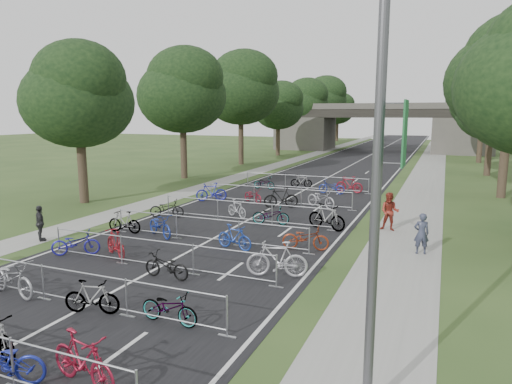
# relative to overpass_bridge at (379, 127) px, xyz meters

# --- Properties ---
(road) EXTENTS (11.00, 140.00, 0.01)m
(road) POSITION_rel_overpass_bridge_xyz_m (0.00, -15.00, -3.53)
(road) COLOR black
(road) RESTS_ON ground
(sidewalk_right) EXTENTS (3.00, 140.00, 0.01)m
(sidewalk_right) POSITION_rel_overpass_bridge_xyz_m (8.00, -15.00, -3.53)
(sidewalk_right) COLOR gray
(sidewalk_right) RESTS_ON ground
(sidewalk_left) EXTENTS (2.00, 140.00, 0.01)m
(sidewalk_left) POSITION_rel_overpass_bridge_xyz_m (-7.50, -15.00, -3.53)
(sidewalk_left) COLOR gray
(sidewalk_left) RESTS_ON ground
(lane_markings) EXTENTS (0.12, 140.00, 0.00)m
(lane_markings) POSITION_rel_overpass_bridge_xyz_m (0.00, -15.00, -3.53)
(lane_markings) COLOR silver
(lane_markings) RESTS_ON ground
(overpass_bridge) EXTENTS (31.00, 8.00, 7.05)m
(overpass_bridge) POSITION_rel_overpass_bridge_xyz_m (0.00, 0.00, 0.00)
(overpass_bridge) COLOR #4D4A44
(overpass_bridge) RESTS_ON ground
(lamppost) EXTENTS (0.61, 0.65, 8.21)m
(lamppost) POSITION_rel_overpass_bridge_xyz_m (8.33, -63.00, 0.75)
(lamppost) COLOR #4C4C51
(lamppost) RESTS_ON ground
(tree_left_0) EXTENTS (6.72, 6.72, 10.25)m
(tree_left_0) POSITION_rel_overpass_bridge_xyz_m (-11.39, -49.07, 2.96)
(tree_left_0) COLOR #33261C
(tree_left_0) RESTS_ON ground
(tree_left_1) EXTENTS (7.56, 7.56, 11.53)m
(tree_left_1) POSITION_rel_overpass_bridge_xyz_m (-11.39, -37.07, 3.77)
(tree_left_1) COLOR #33261C
(tree_left_1) RESTS_ON ground
(tree_left_2) EXTENTS (8.40, 8.40, 12.81)m
(tree_left_2) POSITION_rel_overpass_bridge_xyz_m (-11.39, -25.07, 4.58)
(tree_left_2) COLOR #33261C
(tree_left_2) RESTS_ON ground
(tree_right_2) EXTENTS (6.16, 6.16, 9.39)m
(tree_right_2) POSITION_rel_overpass_bridge_xyz_m (13.11, -25.07, 2.41)
(tree_right_2) COLOR #33261C
(tree_right_2) RESTS_ON ground
(tree_left_3) EXTENTS (6.72, 6.72, 10.25)m
(tree_left_3) POSITION_rel_overpass_bridge_xyz_m (-11.39, -13.07, 2.96)
(tree_left_3) COLOR #33261C
(tree_left_3) RESTS_ON ground
(tree_right_3) EXTENTS (7.17, 7.17, 10.93)m
(tree_right_3) POSITION_rel_overpass_bridge_xyz_m (13.11, -13.07, 3.39)
(tree_right_3) COLOR #33261C
(tree_right_3) RESTS_ON ground
(tree_left_4) EXTENTS (7.56, 7.56, 11.53)m
(tree_left_4) POSITION_rel_overpass_bridge_xyz_m (-11.39, -1.07, 3.77)
(tree_left_4) COLOR #33261C
(tree_left_4) RESTS_ON ground
(tree_right_4) EXTENTS (8.18, 8.18, 12.47)m
(tree_right_4) POSITION_rel_overpass_bridge_xyz_m (13.11, -1.07, 4.37)
(tree_right_4) COLOR #33261C
(tree_right_4) RESTS_ON ground
(tree_left_5) EXTENTS (8.40, 8.40, 12.81)m
(tree_left_5) POSITION_rel_overpass_bridge_xyz_m (-11.39, 10.93, 4.58)
(tree_left_5) COLOR #33261C
(tree_left_5) RESTS_ON ground
(tree_right_5) EXTENTS (6.16, 6.16, 9.39)m
(tree_right_5) POSITION_rel_overpass_bridge_xyz_m (13.11, 10.93, 2.41)
(tree_right_5) COLOR #33261C
(tree_right_5) RESTS_ON ground
(tree_left_6) EXTENTS (6.72, 6.72, 10.25)m
(tree_left_6) POSITION_rel_overpass_bridge_xyz_m (-11.39, 22.93, 2.96)
(tree_left_6) COLOR #33261C
(tree_left_6) RESTS_ON ground
(tree_right_6) EXTENTS (7.17, 7.17, 10.93)m
(tree_right_6) POSITION_rel_overpass_bridge_xyz_m (13.11, 22.93, 3.39)
(tree_right_6) COLOR #33261C
(tree_right_6) RESTS_ON ground
(barrier_row_1) EXTENTS (9.70, 0.08, 1.10)m
(barrier_row_1) POSITION_rel_overpass_bridge_xyz_m (0.00, -61.40, -2.99)
(barrier_row_1) COLOR #A4A6AC
(barrier_row_1) RESTS_ON ground
(barrier_row_2) EXTENTS (9.70, 0.08, 1.10)m
(barrier_row_2) POSITION_rel_overpass_bridge_xyz_m (0.00, -57.80, -2.99)
(barrier_row_2) COLOR #A4A6AC
(barrier_row_2) RESTS_ON ground
(barrier_row_3) EXTENTS (9.70, 0.08, 1.10)m
(barrier_row_3) POSITION_rel_overpass_bridge_xyz_m (0.00, -54.00, -2.99)
(barrier_row_3) COLOR #A4A6AC
(barrier_row_3) RESTS_ON ground
(barrier_row_4) EXTENTS (9.70, 0.08, 1.10)m
(barrier_row_4) POSITION_rel_overpass_bridge_xyz_m (0.00, -50.00, -2.99)
(barrier_row_4) COLOR #A4A6AC
(barrier_row_4) RESTS_ON ground
(barrier_row_5) EXTENTS (9.70, 0.08, 1.10)m
(barrier_row_5) POSITION_rel_overpass_bridge_xyz_m (0.00, -45.00, -2.99)
(barrier_row_5) COLOR #A4A6AC
(barrier_row_5) RESTS_ON ground
(barrier_row_6) EXTENTS (9.70, 0.08, 1.10)m
(barrier_row_6) POSITION_rel_overpass_bridge_xyz_m (0.00, -39.00, -2.99)
(barrier_row_6) COLOR #A4A6AC
(barrier_row_6) RESTS_ON ground
(bike_3) EXTENTS (2.03, 0.94, 1.18)m
(bike_3) POSITION_rel_overpass_bridge_xyz_m (2.85, -64.44, -2.94)
(bike_3) COLOR maroon
(bike_3) RESTS_ON ground
(bike_5) EXTENTS (2.25, 1.12, 1.13)m
(bike_5) POSITION_rel_overpass_bridge_xyz_m (-2.66, -61.54, -2.97)
(bike_5) COLOR gray
(bike_5) RESTS_ON ground
(bike_6) EXTENTS (1.69, 0.86, 0.98)m
(bike_6) POSITION_rel_overpass_bridge_xyz_m (0.53, -61.64, -3.05)
(bike_6) COLOR #A4A6AC
(bike_6) RESTS_ON ground
(bike_7) EXTENTS (1.77, 0.68, 0.92)m
(bike_7) POSITION_rel_overpass_bridge_xyz_m (2.88, -61.34, -3.08)
(bike_7) COLOR #A4A6AC
(bike_7) RESTS_ON ground
(bike_8) EXTENTS (1.91, 1.53, 0.97)m
(bike_8) POSITION_rel_overpass_bridge_xyz_m (-3.88, -57.65, -3.05)
(bike_8) COLOR navy
(bike_8) RESTS_ON ground
(bike_9) EXTENTS (1.83, 1.37, 1.09)m
(bike_9) POSITION_rel_overpass_bridge_xyz_m (-2.25, -57.25, -2.99)
(bike_9) COLOR maroon
(bike_9) RESTS_ON ground
(bike_10) EXTENTS (1.77, 0.68, 0.92)m
(bike_10) POSITION_rel_overpass_bridge_xyz_m (0.90, -58.51, -3.08)
(bike_10) COLOR black
(bike_10) RESTS_ON ground
(bike_11) EXTENTS (2.19, 1.15, 1.26)m
(bike_11) POSITION_rel_overpass_bridge_xyz_m (4.30, -56.92, -2.90)
(bike_11) COLOR #AAA8B0
(bike_11) RESTS_ON ground
(bike_12) EXTENTS (1.76, 0.58, 1.05)m
(bike_12) POSITION_rel_overpass_bridge_xyz_m (-4.30, -54.14, -3.01)
(bike_12) COLOR #A4A6AC
(bike_12) RESTS_ON ground
(bike_13) EXTENTS (2.12, 1.62, 1.07)m
(bike_13) POSITION_rel_overpass_bridge_xyz_m (-2.39, -54.04, -3.00)
(bike_13) COLOR navy
(bike_13) RESTS_ON ground
(bike_14) EXTENTS (1.79, 0.86, 1.04)m
(bike_14) POSITION_rel_overpass_bridge_xyz_m (1.59, -54.57, -3.02)
(bike_14) COLOR #1B3897
(bike_14) RESTS_ON ground
(bike_15) EXTENTS (2.00, 0.99, 1.01)m
(bike_15) POSITION_rel_overpass_bridge_xyz_m (4.30, -53.48, -3.03)
(bike_15) COLOR maroon
(bike_15) RESTS_ON ground
(bike_16) EXTENTS (1.96, 1.22, 0.97)m
(bike_16) POSITION_rel_overpass_bridge_xyz_m (-4.30, -50.60, -3.05)
(bike_16) COLOR black
(bike_16) RESTS_ON ground
(bike_17) EXTENTS (1.64, 1.20, 0.98)m
(bike_17) POSITION_rel_overpass_bridge_xyz_m (-0.80, -49.19, -3.05)
(bike_17) COLOR #A6A8AE
(bike_17) RESTS_ON ground
(bike_18) EXTENTS (1.97, 1.06, 0.98)m
(bike_18) POSITION_rel_overpass_bridge_xyz_m (1.46, -49.99, -3.04)
(bike_18) COLOR #A4A6AC
(bike_18) RESTS_ON ground
(bike_19) EXTENTS (2.14, 1.24, 1.24)m
(bike_19) POSITION_rel_overpass_bridge_xyz_m (4.30, -49.91, -2.91)
(bike_19) COLOR #A4A6AC
(bike_19) RESTS_ON ground
(bike_20) EXTENTS (1.97, 1.48, 1.18)m
(bike_20) POSITION_rel_overpass_bridge_xyz_m (-4.30, -45.52, -2.94)
(bike_20) COLOR navy
(bike_20) RESTS_ON ground
(bike_21) EXTENTS (1.79, 1.40, 0.91)m
(bike_21) POSITION_rel_overpass_bridge_xyz_m (-1.65, -44.94, -3.08)
(bike_21) COLOR maroon
(bike_21) RESTS_ON ground
(bike_22) EXTENTS (2.10, 1.47, 1.24)m
(bike_22) POSITION_rel_overpass_bridge_xyz_m (0.55, -45.87, -2.91)
(bike_22) COLOR black
(bike_22) RESTS_ON ground
(bike_23) EXTENTS (2.23, 1.69, 1.12)m
(bike_23) POSITION_rel_overpass_bridge_xyz_m (2.72, -44.86, -2.97)
(bike_23) COLOR #AAA8B0
(bike_23) RESTS_ON ground
(bike_24) EXTENTS (1.80, 0.85, 0.91)m
(bike_24) POSITION_rel_overpass_bridge_xyz_m (-2.91, -39.79, -3.08)
(bike_24) COLOR #A4A6AC
(bike_24) RESTS_ON ground
(bike_25) EXTENTS (1.69, 0.61, 0.99)m
(bike_25) POSITION_rel_overpass_bridge_xyz_m (-0.54, -38.16, -3.04)
(bike_25) COLOR #A4A6AC
(bike_25) RESTS_ON ground
(bike_26) EXTENTS (1.93, 0.81, 0.99)m
(bike_26) POSITION_rel_overpass_bridge_xyz_m (2.20, -39.93, -3.04)
(bike_26) COLOR navy
(bike_26) RESTS_ON ground
(bike_27) EXTENTS (1.99, 0.75, 1.17)m
(bike_27) POSITION_rel_overpass_bridge_xyz_m (3.24, -38.96, -2.95)
(bike_27) COLOR maroon
(bike_27) RESTS_ON ground
(pedestrian_a) EXTENTS (0.69, 0.55, 1.66)m
(pedestrian_a) POSITION_rel_overpass_bridge_xyz_m (8.70, -52.24, -2.71)
(pedestrian_a) COLOR #2F3347
(pedestrian_a) RESTS_ON ground
(pedestrian_b) EXTENTS (0.94, 0.76, 1.84)m
(pedestrian_b) POSITION_rel_overpass_bridge_xyz_m (7.11, -48.91, -2.61)
(pedestrian_b) COLOR maroon
(pedestrian_b) RESTS_ON ground
(pedestrian_c) EXTENTS (0.99, 0.84, 1.58)m
(pedestrian_c) POSITION_rel_overpass_bridge_xyz_m (-6.80, -56.67, -2.74)
(pedestrian_c) COLOR #232426
(pedestrian_c) RESTS_ON ground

